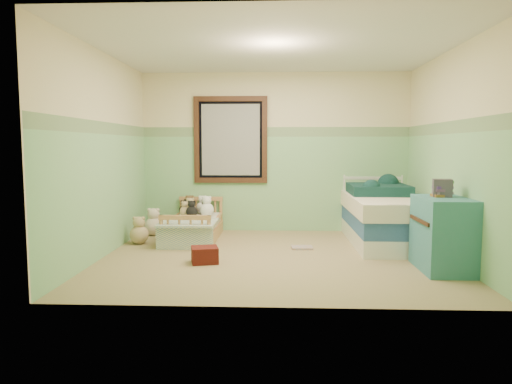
{
  "coord_description": "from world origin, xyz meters",
  "views": [
    {
      "loc": [
        0.02,
        -5.62,
        1.36
      ],
      "look_at": [
        -0.24,
        0.35,
        0.76
      ],
      "focal_mm": 32.74,
      "sensor_mm": 36.0,
      "label": 1
    }
  ],
  "objects_px": {
    "twin_bed_frame": "(385,235)",
    "red_pillow": "(205,255)",
    "dresser": "(443,234)",
    "floor_book": "(302,248)",
    "toddler_bed_frame": "(194,233)",
    "plush_floor_tan": "(139,235)",
    "plush_floor_cream": "(154,226)"
  },
  "relations": [
    {
      "from": "dresser",
      "to": "toddler_bed_frame",
      "type": "bearing_deg",
      "value": 152.33
    },
    {
      "from": "twin_bed_frame",
      "to": "dresser",
      "type": "relative_size",
      "value": 2.41
    },
    {
      "from": "toddler_bed_frame",
      "to": "plush_floor_tan",
      "type": "bearing_deg",
      "value": -152.1
    },
    {
      "from": "toddler_bed_frame",
      "to": "twin_bed_frame",
      "type": "xyz_separation_m",
      "value": [
        2.72,
        -0.18,
        0.02
      ]
    },
    {
      "from": "red_pillow",
      "to": "floor_book",
      "type": "height_order",
      "value": "red_pillow"
    },
    {
      "from": "dresser",
      "to": "floor_book",
      "type": "bearing_deg",
      "value": 145.52
    },
    {
      "from": "toddler_bed_frame",
      "to": "floor_book",
      "type": "bearing_deg",
      "value": -20.28
    },
    {
      "from": "toddler_bed_frame",
      "to": "twin_bed_frame",
      "type": "distance_m",
      "value": 2.73
    },
    {
      "from": "plush_floor_cream",
      "to": "twin_bed_frame",
      "type": "relative_size",
      "value": 0.15
    },
    {
      "from": "toddler_bed_frame",
      "to": "twin_bed_frame",
      "type": "relative_size",
      "value": 0.72
    },
    {
      "from": "plush_floor_tan",
      "to": "dresser",
      "type": "bearing_deg",
      "value": -18.04
    },
    {
      "from": "toddler_bed_frame",
      "to": "dresser",
      "type": "relative_size",
      "value": 1.74
    },
    {
      "from": "toddler_bed_frame",
      "to": "floor_book",
      "type": "xyz_separation_m",
      "value": [
        1.54,
        -0.57,
        -0.08
      ]
    },
    {
      "from": "floor_book",
      "to": "dresser",
      "type": "bearing_deg",
      "value": -37.4
    },
    {
      "from": "dresser",
      "to": "floor_book",
      "type": "xyz_separation_m",
      "value": [
        -1.47,
        1.01,
        -0.39
      ]
    },
    {
      "from": "dresser",
      "to": "floor_book",
      "type": "height_order",
      "value": "dresser"
    },
    {
      "from": "toddler_bed_frame",
      "to": "red_pillow",
      "type": "height_order",
      "value": "red_pillow"
    },
    {
      "from": "plush_floor_cream",
      "to": "floor_book",
      "type": "bearing_deg",
      "value": -20.42
    },
    {
      "from": "plush_floor_tan",
      "to": "twin_bed_frame",
      "type": "relative_size",
      "value": 0.13
    },
    {
      "from": "dresser",
      "to": "red_pillow",
      "type": "bearing_deg",
      "value": 175.66
    },
    {
      "from": "plush_floor_cream",
      "to": "twin_bed_frame",
      "type": "distance_m",
      "value": 3.41
    },
    {
      "from": "plush_floor_cream",
      "to": "plush_floor_tan",
      "type": "height_order",
      "value": "plush_floor_cream"
    },
    {
      "from": "red_pillow",
      "to": "floor_book",
      "type": "bearing_deg",
      "value": 34.65
    },
    {
      "from": "plush_floor_cream",
      "to": "plush_floor_tan",
      "type": "distance_m",
      "value": 0.62
    },
    {
      "from": "plush_floor_cream",
      "to": "floor_book",
      "type": "height_order",
      "value": "plush_floor_cream"
    },
    {
      "from": "toddler_bed_frame",
      "to": "plush_floor_cream",
      "type": "xyz_separation_m",
      "value": [
        -0.66,
        0.25,
        0.05
      ]
    },
    {
      "from": "plush_floor_tan",
      "to": "twin_bed_frame",
      "type": "height_order",
      "value": "plush_floor_tan"
    },
    {
      "from": "plush_floor_cream",
      "to": "dresser",
      "type": "relative_size",
      "value": 0.35
    },
    {
      "from": "twin_bed_frame",
      "to": "floor_book",
      "type": "relative_size",
      "value": 6.9
    },
    {
      "from": "twin_bed_frame",
      "to": "red_pillow",
      "type": "bearing_deg",
      "value": -153.05
    },
    {
      "from": "red_pillow",
      "to": "twin_bed_frame",
      "type": "bearing_deg",
      "value": 26.95
    },
    {
      "from": "twin_bed_frame",
      "to": "dresser",
      "type": "distance_m",
      "value": 1.46
    }
  ]
}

